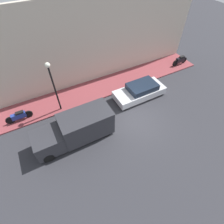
{
  "coord_description": "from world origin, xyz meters",
  "views": [
    {
      "loc": [
        -6.59,
        5.64,
        10.31
      ],
      "look_at": [
        1.21,
        1.47,
        0.6
      ],
      "focal_mm": 28.0,
      "sensor_mm": 36.0,
      "label": 1
    }
  ],
  "objects_px": {
    "motorcycle_black": "(180,60)",
    "parked_car": "(140,91)",
    "streetlamp": "(52,80)",
    "delivery_van": "(75,129)",
    "motorcycle_blue": "(19,116)"
  },
  "relations": [
    {
      "from": "motorcycle_black",
      "to": "parked_car",
      "type": "bearing_deg",
      "value": 107.91
    },
    {
      "from": "motorcycle_black",
      "to": "streetlamp",
      "type": "distance_m",
      "value": 13.1
    },
    {
      "from": "parked_car",
      "to": "delivery_van",
      "type": "distance_m",
      "value": 6.48
    },
    {
      "from": "parked_car",
      "to": "streetlamp",
      "type": "height_order",
      "value": "streetlamp"
    },
    {
      "from": "motorcycle_blue",
      "to": "streetlamp",
      "type": "distance_m",
      "value": 3.88
    },
    {
      "from": "parked_car",
      "to": "motorcycle_blue",
      "type": "relative_size",
      "value": 2.28
    },
    {
      "from": "motorcycle_blue",
      "to": "delivery_van",
      "type": "bearing_deg",
      "value": -137.45
    },
    {
      "from": "delivery_van",
      "to": "motorcycle_blue",
      "type": "bearing_deg",
      "value": 42.55
    },
    {
      "from": "delivery_van",
      "to": "motorcycle_blue",
      "type": "relative_size",
      "value": 2.72
    },
    {
      "from": "streetlamp",
      "to": "delivery_van",
      "type": "bearing_deg",
      "value": -176.8
    },
    {
      "from": "parked_car",
      "to": "delivery_van",
      "type": "height_order",
      "value": "delivery_van"
    },
    {
      "from": "motorcycle_blue",
      "to": "streetlamp",
      "type": "relative_size",
      "value": 0.46
    },
    {
      "from": "motorcycle_black",
      "to": "streetlamp",
      "type": "relative_size",
      "value": 0.43
    },
    {
      "from": "parked_car",
      "to": "motorcycle_black",
      "type": "distance_m",
      "value": 6.74
    },
    {
      "from": "parked_car",
      "to": "motorcycle_black",
      "type": "xyz_separation_m",
      "value": [
        2.07,
        -6.42,
        -0.02
      ]
    }
  ]
}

